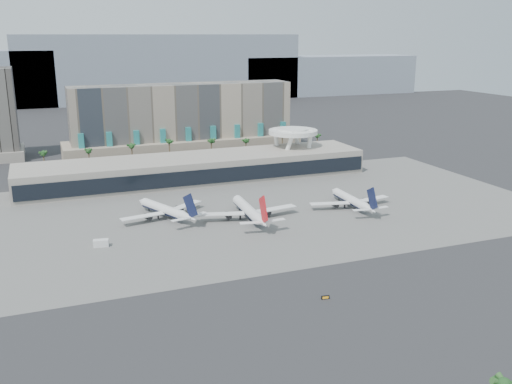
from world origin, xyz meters
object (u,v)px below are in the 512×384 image
object	(u,v)px
airliner_centre	(249,210)
airliner_right	(352,200)
taxiway_sign	(325,297)
service_vehicle_a	(101,243)
service_vehicle_b	(258,218)
airliner_left	(165,210)

from	to	relation	value
airliner_centre	airliner_right	size ratio (longest dim) A/B	1.12
taxiway_sign	airliner_right	bearing A→B (deg)	62.24
airliner_right	service_vehicle_a	world-z (taller)	airliner_right
airliner_right	service_vehicle_b	xyz separation A→B (m)	(-42.47, -1.48, -2.39)
service_vehicle_a	taxiway_sign	xyz separation A→B (m)	(52.63, -63.30, -0.72)
airliner_centre	taxiway_sign	world-z (taller)	airliner_centre
airliner_left	taxiway_sign	world-z (taller)	airliner_left
airliner_centre	airliner_right	distance (m)	45.48
airliner_right	service_vehicle_a	size ratio (longest dim) A/B	7.39
airliner_centre	taxiway_sign	xyz separation A→B (m)	(-4.85, -73.07, -3.14)
airliner_right	service_vehicle_b	world-z (taller)	airliner_right
airliner_right	airliner_centre	bearing A→B (deg)	179.91
airliner_centre	airliner_left	bearing A→B (deg)	158.78
service_vehicle_a	taxiway_sign	distance (m)	82.32
airliner_left	taxiway_sign	xyz separation A→B (m)	(25.18, -86.52, -2.85)
airliner_right	taxiway_sign	world-z (taller)	airliner_right
airliner_left	taxiway_sign	size ratio (longest dim) A/B	15.53
airliner_centre	service_vehicle_a	world-z (taller)	airliner_centre
airliner_left	service_vehicle_a	distance (m)	36.01
airliner_left	service_vehicle_a	xyz separation A→B (m)	(-27.44, -23.21, -2.13)
airliner_left	taxiway_sign	bearing A→B (deg)	-96.85
service_vehicle_b	airliner_centre	bearing A→B (deg)	147.94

